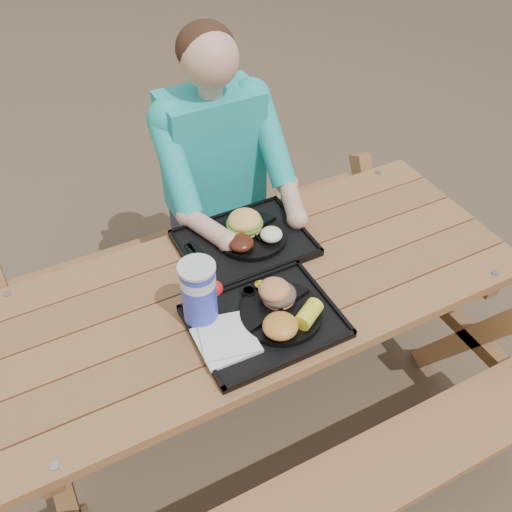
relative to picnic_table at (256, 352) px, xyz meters
name	(u,v)px	position (x,y,z in m)	size (l,w,h in m)	color
ground	(256,406)	(0.00, 0.00, -0.38)	(60.00, 60.00, 0.00)	#999999
picnic_table	(256,352)	(0.00, 0.00, 0.00)	(1.80, 1.49, 0.75)	#999999
tray_near	(265,322)	(-0.06, -0.17, 0.39)	(0.45, 0.35, 0.02)	black
tray_far	(245,244)	(0.05, 0.19, 0.39)	(0.45, 0.35, 0.02)	black
plate_near	(281,313)	(0.00, -0.17, 0.41)	(0.26, 0.26, 0.02)	black
plate_far	(251,235)	(0.08, 0.20, 0.41)	(0.26, 0.26, 0.02)	black
napkin_stack	(226,340)	(-0.20, -0.19, 0.40)	(0.17, 0.17, 0.02)	silver
soda_cup	(199,294)	(-0.23, -0.07, 0.50)	(0.11, 0.11, 0.21)	#1A2EC3
condiment_bbq	(249,293)	(-0.05, -0.05, 0.41)	(0.04, 0.04, 0.03)	#310507
condiment_mustard	(260,287)	(-0.01, -0.05, 0.41)	(0.04, 0.04, 0.03)	yellow
sandwich	(279,287)	(0.02, -0.13, 0.47)	(0.11, 0.11, 0.11)	#CE7F48
mac_cheese	(280,326)	(-0.04, -0.24, 0.44)	(0.11, 0.11, 0.05)	gold
corn_cob	(309,314)	(0.05, -0.24, 0.44)	(0.09, 0.09, 0.06)	yellow
cutlery_far	(201,255)	(-0.12, 0.19, 0.40)	(0.03, 0.16, 0.01)	black
burger	(245,217)	(0.07, 0.23, 0.47)	(0.12, 0.12, 0.11)	#F3B555
baked_beans	(241,243)	(0.02, 0.15, 0.44)	(0.09, 0.09, 0.04)	#4A1A0E
potato_salad	(271,234)	(0.13, 0.14, 0.44)	(0.08, 0.08, 0.04)	white
diner	(217,201)	(0.13, 0.61, 0.27)	(0.48, 0.84, 1.28)	#19AFA5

